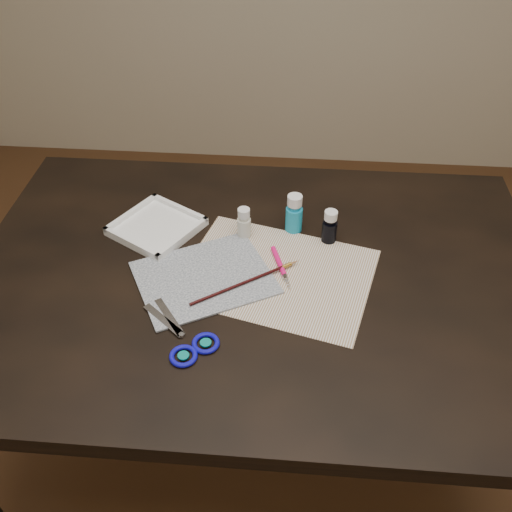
# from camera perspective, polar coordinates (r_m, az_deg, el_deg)

# --- Properties ---
(ground) EXTENTS (3.50, 3.50, 0.02)m
(ground) POSITION_cam_1_polar(r_m,az_deg,el_deg) (1.88, 0.00, -19.04)
(ground) COLOR #422614
(ground) RESTS_ON ground
(table) EXTENTS (1.30, 0.90, 0.75)m
(table) POSITION_cam_1_polar(r_m,az_deg,el_deg) (1.56, 0.00, -11.91)
(table) COLOR black
(table) RESTS_ON ground
(paper) EXTENTS (0.48, 0.41, 0.00)m
(paper) POSITION_cam_1_polar(r_m,az_deg,el_deg) (1.28, 2.11, -1.83)
(paper) COLOR silver
(paper) RESTS_ON table
(canvas) EXTENTS (0.36, 0.34, 0.00)m
(canvas) POSITION_cam_1_polar(r_m,az_deg,el_deg) (1.27, -5.20, -2.16)
(canvas) COLOR #111C31
(canvas) RESTS_ON paper
(paint_bottle_white) EXTENTS (0.04, 0.04, 0.08)m
(paint_bottle_white) POSITION_cam_1_polar(r_m,az_deg,el_deg) (1.36, -1.21, 3.32)
(paint_bottle_white) COLOR silver
(paint_bottle_white) RESTS_ON table
(paint_bottle_cyan) EXTENTS (0.05, 0.05, 0.10)m
(paint_bottle_cyan) POSITION_cam_1_polar(r_m,az_deg,el_deg) (1.37, 3.83, 4.29)
(paint_bottle_cyan) COLOR #1798C4
(paint_bottle_cyan) RESTS_ON table
(paint_bottle_navy) EXTENTS (0.04, 0.04, 0.09)m
(paint_bottle_navy) POSITION_cam_1_polar(r_m,az_deg,el_deg) (1.35, 7.39, 2.95)
(paint_bottle_navy) COLOR black
(paint_bottle_navy) RESTS_ON table
(paintbrush) EXTENTS (0.23, 0.17, 0.01)m
(paintbrush) POSITION_cam_1_polar(r_m,az_deg,el_deg) (1.24, -0.94, -2.57)
(paintbrush) COLOR black
(paintbrush) RESTS_ON canvas
(craft_knife) EXTENTS (0.06, 0.14, 0.01)m
(craft_knife) POSITION_cam_1_polar(r_m,az_deg,el_deg) (1.28, 2.56, -1.19)
(craft_knife) COLOR #F0116F
(craft_knife) RESTS_ON paper
(scissors) EXTENTS (0.23, 0.22, 0.01)m
(scissors) POSITION_cam_1_polar(r_m,az_deg,el_deg) (1.16, -8.30, -7.45)
(scissors) COLOR silver
(scissors) RESTS_ON table
(palette_tray) EXTENTS (0.25, 0.25, 0.02)m
(palette_tray) POSITION_cam_1_polar(r_m,az_deg,el_deg) (1.41, -9.93, 2.95)
(palette_tray) COLOR white
(palette_tray) RESTS_ON table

